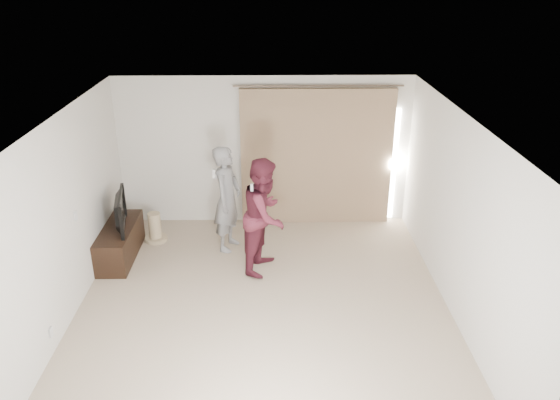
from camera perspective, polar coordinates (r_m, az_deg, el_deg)
The scene contains 10 objects.
floor at distance 7.53m, azimuth -1.75°, elevation -11.12°, with size 5.50×5.50×0.00m, color tan.
wall_back at distance 9.43m, azimuth -1.66°, elevation 5.10°, with size 5.00×0.04×2.60m, color beige.
wall_left at distance 7.36m, azimuth -21.75°, elevation -2.17°, with size 0.04×5.50×2.60m.
ceiling at distance 6.42m, azimuth -2.03°, elevation 8.33°, with size 5.00×5.50×0.01m, color white.
curtain at distance 9.43m, azimuth 3.92°, elevation 4.43°, with size 2.80×0.11×2.46m.
tv_console at distance 8.94m, azimuth -16.38°, elevation -4.24°, with size 0.47×1.35×0.52m, color black.
tv at distance 8.71m, azimuth -16.77°, elevation -1.14°, with size 0.95×0.12×0.55m, color black.
scratching_post at distance 9.34m, azimuth -12.91°, elevation -3.02°, with size 0.37×0.37×0.50m.
person_man at distance 8.65m, azimuth -5.52°, elevation 0.13°, with size 0.58×0.72×1.72m.
person_woman at distance 8.01m, azimuth -1.58°, elevation -1.61°, with size 0.90×1.02×1.76m.
Camera 1 is at (0.12, -6.19, 4.28)m, focal length 35.00 mm.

